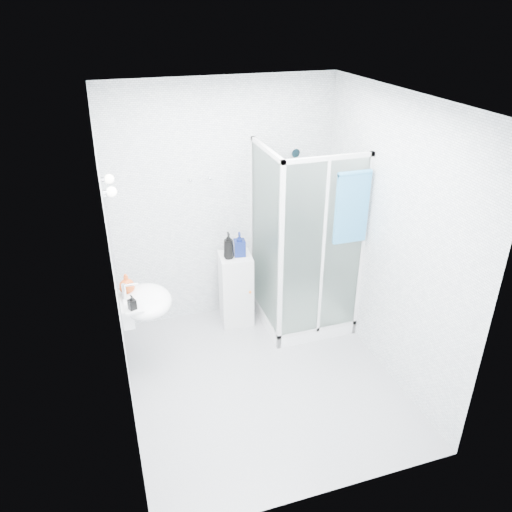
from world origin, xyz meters
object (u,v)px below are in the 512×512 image
object	(u,v)px
shower_enclosure	(299,289)
wall_basin	(143,302)
storage_cabinet	(236,289)
shampoo_bottle_a	(229,246)
soap_dispenser_black	(132,302)
soap_dispenser_orange	(127,284)
shampoo_bottle_b	(239,244)
hand_towel	(352,206)

from	to	relation	value
shower_enclosure	wall_basin	world-z (taller)	shower_enclosure
wall_basin	storage_cabinet	bearing A→B (deg)	29.83
wall_basin	shampoo_bottle_a	bearing A→B (deg)	30.69
shower_enclosure	shampoo_bottle_a	xyz separation A→B (m)	(-0.70, 0.25, 0.51)
shower_enclosure	soap_dispenser_black	size ratio (longest dim) A/B	14.74
storage_cabinet	shampoo_bottle_a	distance (m)	0.56
wall_basin	soap_dispenser_orange	size ratio (longest dim) A/B	3.05
storage_cabinet	shower_enclosure	bearing A→B (deg)	-18.56
storage_cabinet	shampoo_bottle_b	distance (m)	0.54
hand_towel	shampoo_bottle_b	xyz separation A→B (m)	(-0.90, 0.67, -0.57)
shower_enclosure	wall_basin	distance (m)	1.72
wall_basin	storage_cabinet	size ratio (longest dim) A/B	0.69
shower_enclosure	soap_dispenser_orange	size ratio (longest dim) A/B	10.88
storage_cabinet	soap_dispenser_orange	distance (m)	1.36
hand_towel	shampoo_bottle_a	world-z (taller)	hand_towel
hand_towel	soap_dispenser_orange	size ratio (longest dim) A/B	3.85
shampoo_bottle_a	soap_dispenser_black	world-z (taller)	shampoo_bottle_a
shower_enclosure	hand_towel	size ratio (longest dim) A/B	2.82
wall_basin	hand_towel	world-z (taller)	hand_towel
wall_basin	hand_towel	xyz separation A→B (m)	(1.98, -0.09, 0.72)
shampoo_bottle_a	soap_dispenser_orange	world-z (taller)	shampoo_bottle_a
wall_basin	soap_dispenser_black	bearing A→B (deg)	-119.03
storage_cabinet	hand_towel	xyz separation A→B (m)	(0.95, -0.67, 1.11)
soap_dispenser_black	wall_basin	bearing A→B (deg)	60.97
hand_towel	storage_cabinet	bearing A→B (deg)	144.63
soap_dispenser_orange	soap_dispenser_black	bearing A→B (deg)	-86.73
shampoo_bottle_a	soap_dispenser_orange	bearing A→B (deg)	-156.81
wall_basin	soap_dispenser_orange	xyz separation A→B (m)	(-0.12, 0.10, 0.16)
soap_dispenser_black	shampoo_bottle_a	bearing A→B (deg)	35.53
shampoo_bottle_a	wall_basin	bearing A→B (deg)	-149.31
shampoo_bottle_a	shampoo_bottle_b	bearing A→B (deg)	10.97
hand_towel	wall_basin	bearing A→B (deg)	177.54
wall_basin	hand_towel	distance (m)	2.11
wall_basin	soap_dispenser_black	size ratio (longest dim) A/B	4.13
soap_dispenser_black	soap_dispenser_orange	bearing A→B (deg)	93.27
soap_dispenser_orange	storage_cabinet	bearing A→B (deg)	22.85
storage_cabinet	hand_towel	bearing A→B (deg)	-30.31
wall_basin	shampoo_bottle_a	xyz separation A→B (m)	(0.95, 0.56, 0.16)
soap_dispenser_black	shampoo_bottle_b	bearing A→B (deg)	33.39
shampoo_bottle_a	soap_dispenser_black	distance (m)	1.30
soap_dispenser_orange	soap_dispenser_black	xyz separation A→B (m)	(0.02, -0.29, -0.02)
shampoo_bottle_a	soap_dispenser_orange	distance (m)	1.17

